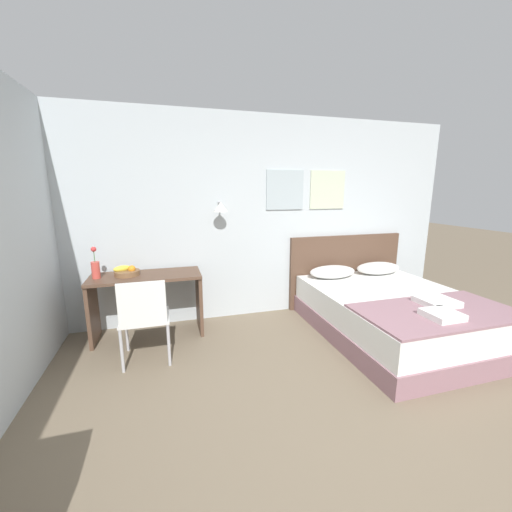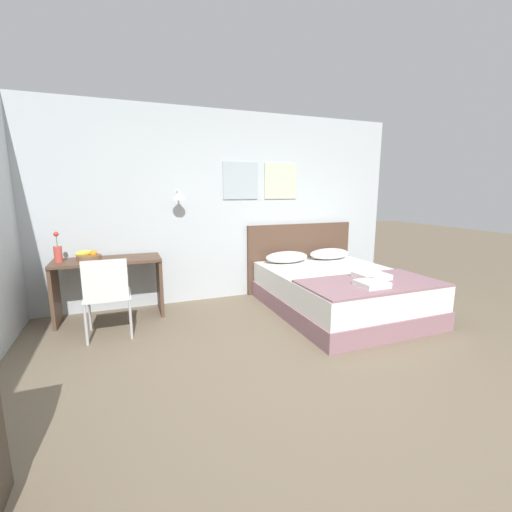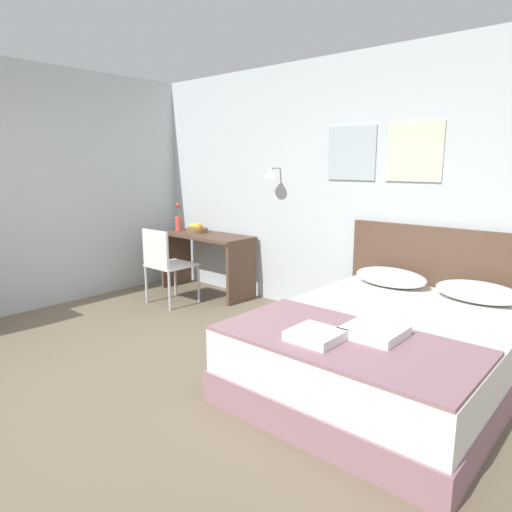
% 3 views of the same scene
% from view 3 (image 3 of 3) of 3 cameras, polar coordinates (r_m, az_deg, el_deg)
% --- Properties ---
extents(ground_plane, '(24.00, 24.00, 0.00)m').
position_cam_3_polar(ground_plane, '(3.45, -17.77, -16.68)').
color(ground_plane, '#756651').
extents(wall_back, '(5.62, 0.31, 2.65)m').
position_cam_3_polar(wall_back, '(4.90, 8.39, 8.21)').
color(wall_back, silver).
rests_on(wall_back, ground_plane).
extents(bed, '(1.64, 2.10, 0.52)m').
position_cam_3_polar(bed, '(3.52, 15.98, -11.38)').
color(bed, gray).
rests_on(bed, ground_plane).
extents(headboard, '(1.76, 0.06, 1.05)m').
position_cam_3_polar(headboard, '(4.40, 22.24, -3.52)').
color(headboard, brown).
rests_on(headboard, ground_plane).
extents(pillow_left, '(0.66, 0.37, 0.16)m').
position_cam_3_polar(pillow_left, '(4.27, 16.48, -2.56)').
color(pillow_left, white).
rests_on(pillow_left, bed).
extents(pillow_right, '(0.66, 0.37, 0.16)m').
position_cam_3_polar(pillow_right, '(4.03, 26.00, -4.08)').
color(pillow_right, white).
rests_on(pillow_right, bed).
extents(throw_blanket, '(1.59, 0.84, 0.02)m').
position_cam_3_polar(throw_blanket, '(2.92, 11.04, -10.24)').
color(throw_blanket, gray).
rests_on(throw_blanket, bed).
extents(folded_towel_near_foot, '(0.35, 0.33, 0.06)m').
position_cam_3_polar(folded_towel_near_foot, '(2.97, 14.53, -9.12)').
color(folded_towel_near_foot, white).
rests_on(folded_towel_near_foot, throw_blanket).
extents(folded_towel_mid_bed, '(0.30, 0.29, 0.06)m').
position_cam_3_polar(folded_towel_mid_bed, '(2.84, 7.46, -9.80)').
color(folded_towel_mid_bed, white).
rests_on(folded_towel_mid_bed, throw_blanket).
extents(desk, '(1.23, 0.52, 0.75)m').
position_cam_3_polar(desk, '(5.69, -6.20, 0.52)').
color(desk, brown).
rests_on(desk, ground_plane).
extents(desk_chair, '(0.47, 0.47, 0.88)m').
position_cam_3_polar(desk_chair, '(5.29, -11.39, -0.52)').
color(desk_chair, white).
rests_on(desk_chair, ground_plane).
extents(fruit_bowl, '(0.29, 0.27, 0.11)m').
position_cam_3_polar(fruit_bowl, '(5.83, -7.38, 3.36)').
color(fruit_bowl, brown).
rests_on(fruit_bowl, desk).
extents(flower_vase, '(0.09, 0.09, 0.36)m').
position_cam_3_polar(flower_vase, '(6.02, -9.66, 4.32)').
color(flower_vase, '#D14C42').
rests_on(flower_vase, desk).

